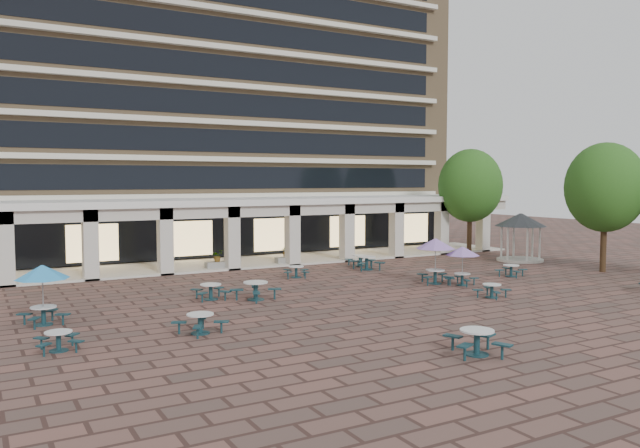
{
  "coord_description": "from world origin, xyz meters",
  "views": [
    {
      "loc": [
        -16.31,
        -24.14,
        5.59
      ],
      "look_at": [
        -1.08,
        3.0,
        3.41
      ],
      "focal_mm": 35.0,
      "sensor_mm": 36.0,
      "label": 1
    }
  ],
  "objects_px": {
    "planter_left": "(217,262)",
    "picnic_table_0": "(58,339)",
    "picnic_table_1": "(477,340)",
    "picnic_table_2": "(492,290)",
    "gazebo": "(521,225)",
    "planter_right": "(287,256)"
  },
  "relations": [
    {
      "from": "gazebo",
      "to": "planter_right",
      "type": "xyz_separation_m",
      "value": [
        -15.03,
        6.26,
        -1.94
      ]
    },
    {
      "from": "picnic_table_0",
      "to": "picnic_table_1",
      "type": "distance_m",
      "value": 13.62
    },
    {
      "from": "picnic_table_0",
      "to": "planter_left",
      "type": "relative_size",
      "value": 0.99
    },
    {
      "from": "picnic_table_1",
      "to": "picnic_table_2",
      "type": "xyz_separation_m",
      "value": [
        7.56,
        6.98,
        -0.1
      ]
    },
    {
      "from": "planter_left",
      "to": "planter_right",
      "type": "relative_size",
      "value": 1.0
    },
    {
      "from": "picnic_table_2",
      "to": "picnic_table_1",
      "type": "bearing_deg",
      "value": -155.66
    },
    {
      "from": "picnic_table_1",
      "to": "picnic_table_2",
      "type": "relative_size",
      "value": 1.29
    },
    {
      "from": "picnic_table_0",
      "to": "planter_left",
      "type": "bearing_deg",
      "value": 55.07
    },
    {
      "from": "picnic_table_2",
      "to": "planter_right",
      "type": "distance_m",
      "value": 15.74
    },
    {
      "from": "picnic_table_0",
      "to": "gazebo",
      "type": "relative_size",
      "value": 0.42
    },
    {
      "from": "planter_left",
      "to": "picnic_table_2",
      "type": "bearing_deg",
      "value": -62.0
    },
    {
      "from": "gazebo",
      "to": "planter_right",
      "type": "height_order",
      "value": "gazebo"
    },
    {
      "from": "picnic_table_0",
      "to": "gazebo",
      "type": "xyz_separation_m",
      "value": [
        30.91,
        9.05,
        2.1
      ]
    },
    {
      "from": "picnic_table_2",
      "to": "planter_left",
      "type": "bearing_deg",
      "value": 99.64
    },
    {
      "from": "picnic_table_0",
      "to": "picnic_table_1",
      "type": "height_order",
      "value": "picnic_table_1"
    },
    {
      "from": "planter_left",
      "to": "picnic_table_0",
      "type": "bearing_deg",
      "value": -125.79
    },
    {
      "from": "picnic_table_1",
      "to": "picnic_table_0",
      "type": "bearing_deg",
      "value": 172.25
    },
    {
      "from": "picnic_table_0",
      "to": "picnic_table_1",
      "type": "bearing_deg",
      "value": -30.29
    },
    {
      "from": "picnic_table_0",
      "to": "planter_right",
      "type": "relative_size",
      "value": 0.99
    },
    {
      "from": "planter_left",
      "to": "picnic_table_1",
      "type": "bearing_deg",
      "value": -88.42
    },
    {
      "from": "picnic_table_0",
      "to": "planter_left",
      "type": "height_order",
      "value": "planter_left"
    },
    {
      "from": "planter_left",
      "to": "planter_right",
      "type": "bearing_deg",
      "value": 0.0
    }
  ]
}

